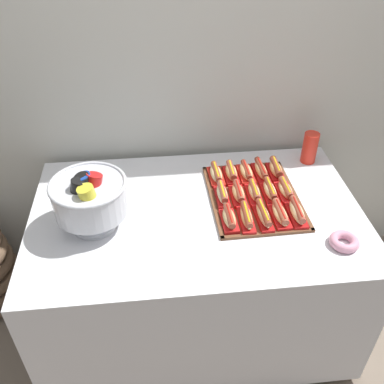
{
  "coord_description": "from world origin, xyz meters",
  "views": [
    {
      "loc": [
        -0.18,
        -1.45,
        2.01
      ],
      "look_at": [
        -0.02,
        0.01,
        0.87
      ],
      "focal_mm": 39.89,
      "sensor_mm": 36.0,
      "label": 1
    }
  ],
  "objects_px": {
    "hot_dog_7": "(254,192)",
    "cup_stack": "(310,148)",
    "serving_tray": "(254,197)",
    "hot_dog_12": "(246,172)",
    "hot_dog_2": "(263,215)",
    "hot_dog_3": "(280,214)",
    "buffet_table": "(196,267)",
    "hot_dog_1": "(246,217)",
    "hot_dog_13": "(261,170)",
    "hot_dog_11": "(231,173)",
    "donut": "(344,242)",
    "hot_dog_6": "(238,193)",
    "hot_dog_10": "(216,174)",
    "hot_dog_0": "(229,218)",
    "hot_dog_8": "(270,191)",
    "hot_dog_14": "(276,169)",
    "hot_dog_9": "(286,190)",
    "punch_bowl": "(90,197)",
    "hot_dog_4": "(297,212)",
    "hot_dog_5": "(222,194)"
  },
  "relations": [
    {
      "from": "serving_tray",
      "to": "hot_dog_5",
      "type": "relative_size",
      "value": 3.34
    },
    {
      "from": "hot_dog_2",
      "to": "hot_dog_12",
      "type": "height_order",
      "value": "hot_dog_2"
    },
    {
      "from": "hot_dog_0",
      "to": "hot_dog_6",
      "type": "height_order",
      "value": "hot_dog_6"
    },
    {
      "from": "cup_stack",
      "to": "donut",
      "type": "xyz_separation_m",
      "value": [
        -0.05,
        -0.62,
        -0.06
      ]
    },
    {
      "from": "hot_dog_13",
      "to": "hot_dog_11",
      "type": "bearing_deg",
      "value": -178.95
    },
    {
      "from": "hot_dog_1",
      "to": "hot_dog_8",
      "type": "distance_m",
      "value": 0.22
    },
    {
      "from": "hot_dog_6",
      "to": "hot_dog_10",
      "type": "distance_m",
      "value": 0.18
    },
    {
      "from": "hot_dog_9",
      "to": "hot_dog_12",
      "type": "relative_size",
      "value": 0.96
    },
    {
      "from": "buffet_table",
      "to": "hot_dog_1",
      "type": "relative_size",
      "value": 8.18
    },
    {
      "from": "serving_tray",
      "to": "hot_dog_3",
      "type": "distance_m",
      "value": 0.18
    },
    {
      "from": "hot_dog_2",
      "to": "hot_dog_12",
      "type": "relative_size",
      "value": 1.13
    },
    {
      "from": "serving_tray",
      "to": "hot_dog_8",
      "type": "bearing_deg",
      "value": 1.05
    },
    {
      "from": "hot_dog_10",
      "to": "cup_stack",
      "type": "bearing_deg",
      "value": 12.7
    },
    {
      "from": "hot_dog_0",
      "to": "hot_dog_3",
      "type": "distance_m",
      "value": 0.23
    },
    {
      "from": "hot_dog_8",
      "to": "punch_bowl",
      "type": "distance_m",
      "value": 0.82
    },
    {
      "from": "hot_dog_10",
      "to": "hot_dog_6",
      "type": "bearing_deg",
      "value": -64.51
    },
    {
      "from": "serving_tray",
      "to": "hot_dog_13",
      "type": "bearing_deg",
      "value": 66.61
    },
    {
      "from": "hot_dog_1",
      "to": "donut",
      "type": "xyz_separation_m",
      "value": [
        0.37,
        -0.18,
        -0.02
      ]
    },
    {
      "from": "donut",
      "to": "hot_dog_2",
      "type": "bearing_deg",
      "value": 149.06
    },
    {
      "from": "hot_dog_2",
      "to": "hot_dog_3",
      "type": "distance_m",
      "value": 0.08
    },
    {
      "from": "hot_dog_14",
      "to": "cup_stack",
      "type": "height_order",
      "value": "cup_stack"
    },
    {
      "from": "hot_dog_2",
      "to": "hot_dog_6",
      "type": "xyz_separation_m",
      "value": [
        -0.08,
        0.16,
        -0.0
      ]
    },
    {
      "from": "hot_dog_8",
      "to": "hot_dog_14",
      "type": "xyz_separation_m",
      "value": [
        0.07,
        0.17,
        0.0
      ]
    },
    {
      "from": "hot_dog_4",
      "to": "donut",
      "type": "bearing_deg",
      "value": -51.01
    },
    {
      "from": "hot_dog_11",
      "to": "punch_bowl",
      "type": "height_order",
      "value": "punch_bowl"
    },
    {
      "from": "hot_dog_8",
      "to": "hot_dog_13",
      "type": "xyz_separation_m",
      "value": [
        -0.0,
        0.16,
        0.0
      ]
    },
    {
      "from": "hot_dog_0",
      "to": "hot_dog_11",
      "type": "relative_size",
      "value": 1.01
    },
    {
      "from": "serving_tray",
      "to": "hot_dog_12",
      "type": "distance_m",
      "value": 0.17
    },
    {
      "from": "hot_dog_8",
      "to": "buffet_table",
      "type": "bearing_deg",
      "value": -169.02
    },
    {
      "from": "hot_dog_2",
      "to": "cup_stack",
      "type": "relative_size",
      "value": 1.13
    },
    {
      "from": "hot_dog_2",
      "to": "hot_dog_3",
      "type": "bearing_deg",
      "value": 1.05
    },
    {
      "from": "buffet_table",
      "to": "hot_dog_4",
      "type": "bearing_deg",
      "value": -12.63
    },
    {
      "from": "punch_bowl",
      "to": "hot_dog_9",
      "type": "bearing_deg",
      "value": 7.62
    },
    {
      "from": "hot_dog_3",
      "to": "cup_stack",
      "type": "distance_m",
      "value": 0.52
    },
    {
      "from": "buffet_table",
      "to": "donut",
      "type": "height_order",
      "value": "donut"
    },
    {
      "from": "punch_bowl",
      "to": "donut",
      "type": "relative_size",
      "value": 2.59
    },
    {
      "from": "hot_dog_0",
      "to": "donut",
      "type": "distance_m",
      "value": 0.48
    },
    {
      "from": "hot_dog_3",
      "to": "hot_dog_14",
      "type": "height_order",
      "value": "hot_dog_14"
    },
    {
      "from": "buffet_table",
      "to": "hot_dog_1",
      "type": "xyz_separation_m",
      "value": [
        0.2,
        -0.1,
        0.4
      ]
    },
    {
      "from": "hot_dog_11",
      "to": "punch_bowl",
      "type": "bearing_deg",
      "value": -156.72
    },
    {
      "from": "hot_dog_10",
      "to": "hot_dog_11",
      "type": "xyz_separation_m",
      "value": [
        0.07,
        0.0,
        0.0
      ]
    },
    {
      "from": "hot_dog_2",
      "to": "donut",
      "type": "xyz_separation_m",
      "value": [
        0.3,
        -0.18,
        -0.02
      ]
    },
    {
      "from": "hot_dog_13",
      "to": "punch_bowl",
      "type": "xyz_separation_m",
      "value": [
        -0.8,
        -0.28,
        0.12
      ]
    },
    {
      "from": "serving_tray",
      "to": "cup_stack",
      "type": "distance_m",
      "value": 0.45
    },
    {
      "from": "hot_dog_0",
      "to": "hot_dog_13",
      "type": "bearing_deg",
      "value": 56.76
    },
    {
      "from": "hot_dog_7",
      "to": "cup_stack",
      "type": "height_order",
      "value": "cup_stack"
    },
    {
      "from": "hot_dog_7",
      "to": "hot_dog_6",
      "type": "bearing_deg",
      "value": -178.95
    },
    {
      "from": "hot_dog_4",
      "to": "hot_dog_11",
      "type": "bearing_deg",
      "value": 125.34
    },
    {
      "from": "hot_dog_8",
      "to": "hot_dog_9",
      "type": "relative_size",
      "value": 1.06
    },
    {
      "from": "hot_dog_4",
      "to": "hot_dog_8",
      "type": "height_order",
      "value": "hot_dog_4"
    }
  ]
}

